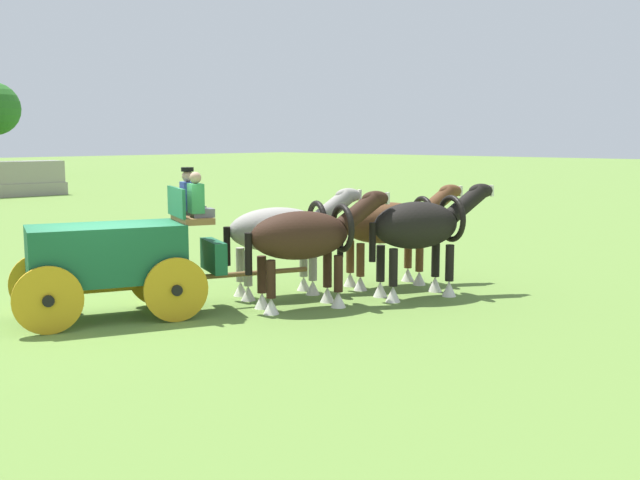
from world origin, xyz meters
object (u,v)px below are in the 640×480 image
Objects in this scene: parked_vehicle_f at (18,179)px; draft_horse_lead_off at (421,228)px; draft_horse_rear_near at (283,231)px; draft_horse_rear_off at (307,238)px; draft_horse_lead_near at (391,225)px; show_wagon at (116,254)px.

draft_horse_lead_off is at bearing -101.50° from parked_vehicle_f.
draft_horse_rear_off is at bearing -113.02° from draft_horse_rear_near.
draft_horse_lead_near is at bearing -22.80° from draft_horse_rear_near.
draft_horse_rear_off reaches higher than draft_horse_rear_near.
show_wagon is at bearing 146.78° from draft_horse_rear_off.
draft_horse_rear_off is 0.96× the size of draft_horse_lead_near.
draft_horse_lead_off is (2.39, -1.01, 0.07)m from draft_horse_rear_off.
draft_horse_rear_off is 33.12m from parked_vehicle_f.
draft_horse_rear_near is at bearing -105.61° from parked_vehicle_f.
show_wagon reaches higher than parked_vehicle_f.
draft_horse_lead_near is (2.40, -1.01, 0.01)m from draft_horse_rear_near.
draft_horse_rear_near is 2.60m from draft_horse_lead_near.
draft_horse_rear_off reaches higher than draft_horse_lead_near.
show_wagon reaches higher than draft_horse_lead_off.
show_wagon is 1.88× the size of draft_horse_rear_off.
show_wagon is at bearing 163.24° from draft_horse_lead_near.
draft_horse_lead_near is at bearing 66.76° from draft_horse_lead_off.
show_wagon is 1.81× the size of draft_horse_lead_near.
draft_horse_rear_near is at bearing 157.20° from draft_horse_lead_near.
draft_horse_rear_off is (3.01, -1.97, 0.20)m from show_wagon.
draft_horse_lead_off is at bearing -49.46° from draft_horse_rear_near.
show_wagon is 6.17m from draft_horse_lead_near.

